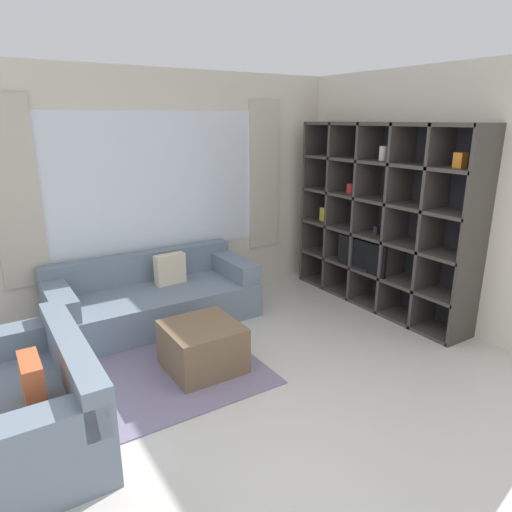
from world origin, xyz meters
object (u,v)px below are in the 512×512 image
at_px(ottoman, 202,347).
at_px(shelving_unit, 382,218).
at_px(couch_side, 24,407).
at_px(couch_main, 154,299).

bearing_deg(ottoman, shelving_unit, 5.63).
bearing_deg(ottoman, couch_side, -171.02).
bearing_deg(couch_main, ottoman, -89.85).
height_order(shelving_unit, ottoman, shelving_unit).
relative_size(shelving_unit, couch_side, 1.55).
height_order(couch_main, couch_side, same).
xyz_separation_m(shelving_unit, couch_side, (-3.90, -0.47, -0.78)).
xyz_separation_m(shelving_unit, couch_main, (-2.45, 0.96, -0.79)).
bearing_deg(shelving_unit, couch_side, -173.11).
xyz_separation_m(couch_main, couch_side, (-1.45, -1.43, 0.01)).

